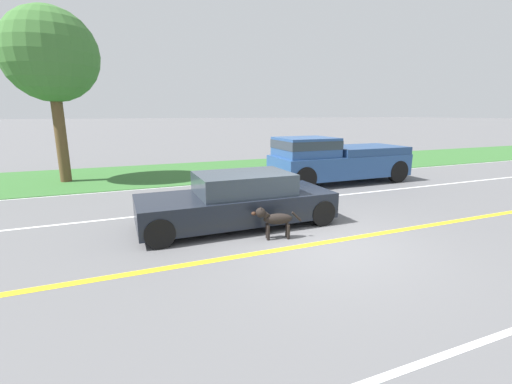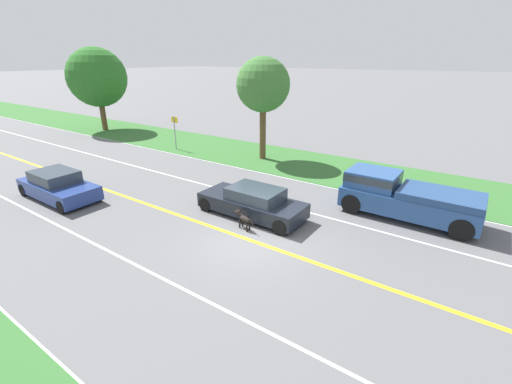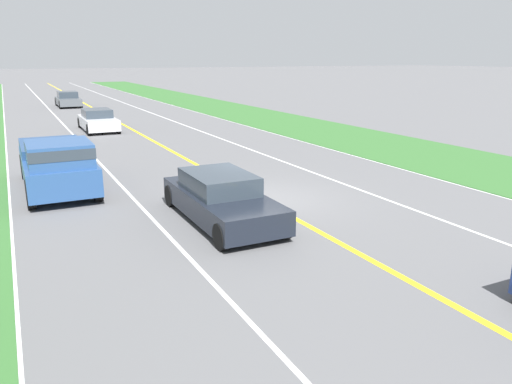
# 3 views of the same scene
# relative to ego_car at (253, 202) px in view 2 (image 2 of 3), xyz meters

# --- Properties ---
(ground_plane) EXTENTS (400.00, 400.00, 0.00)m
(ground_plane) POSITION_rel_ego_car_xyz_m (-1.85, -1.23, -0.61)
(ground_plane) COLOR #5B5B5E
(centre_divider_line) EXTENTS (0.18, 160.00, 0.01)m
(centre_divider_line) POSITION_rel_ego_car_xyz_m (-1.85, -1.23, -0.60)
(centre_divider_line) COLOR yellow
(centre_divider_line) RESTS_ON ground
(lane_edge_line_right) EXTENTS (0.14, 160.00, 0.01)m
(lane_edge_line_right) POSITION_rel_ego_car_xyz_m (5.15, -1.23, -0.60)
(lane_edge_line_right) COLOR white
(lane_edge_line_right) RESTS_ON ground
(lane_edge_line_left) EXTENTS (0.14, 160.00, 0.01)m
(lane_edge_line_left) POSITION_rel_ego_car_xyz_m (-8.85, -1.23, -0.60)
(lane_edge_line_left) COLOR white
(lane_edge_line_left) RESTS_ON ground
(lane_dash_same_dir) EXTENTS (0.10, 160.00, 0.01)m
(lane_dash_same_dir) POSITION_rel_ego_car_xyz_m (1.65, -1.23, -0.60)
(lane_dash_same_dir) COLOR white
(lane_dash_same_dir) RESTS_ON ground
(lane_dash_oncoming) EXTENTS (0.10, 160.00, 0.01)m
(lane_dash_oncoming) POSITION_rel_ego_car_xyz_m (-5.35, -1.23, -0.60)
(lane_dash_oncoming) COLOR white
(lane_dash_oncoming) RESTS_ON ground
(grass_verge_right) EXTENTS (6.00, 160.00, 0.03)m
(grass_verge_right) POSITION_rel_ego_car_xyz_m (8.15, -1.23, -0.59)
(grass_verge_right) COLOR #33662D
(grass_verge_right) RESTS_ON ground
(ego_car) EXTENTS (1.85, 4.70, 1.29)m
(ego_car) POSITION_rel_ego_car_xyz_m (0.00, 0.00, 0.00)
(ego_car) COLOR black
(ego_car) RESTS_ON ground
(dog) EXTENTS (0.40, 1.11, 0.74)m
(dog) POSITION_rel_ego_car_xyz_m (-1.22, -0.40, -0.15)
(dog) COLOR black
(dog) RESTS_ON ground
(pickup_truck) EXTENTS (2.10, 5.46, 1.81)m
(pickup_truck) POSITION_rel_ego_car_xyz_m (3.60, -5.29, 0.33)
(pickup_truck) COLOR #284C84
(pickup_truck) RESTS_ON ground
(oncoming_car) EXTENTS (1.90, 4.44, 1.36)m
(oncoming_car) POSITION_rel_ego_car_xyz_m (-3.77, 8.85, 0.02)
(oncoming_car) COLOR navy
(oncoming_car) RESTS_ON ground
(roadside_tree_right_near) EXTENTS (3.41, 3.41, 6.52)m
(roadside_tree_right_near) POSITION_rel_ego_car_xyz_m (7.71, 4.63, 4.16)
(roadside_tree_right_near) COLOR brown
(roadside_tree_right_near) RESTS_ON ground
(roadside_tree_right_far) EXTENTS (5.18, 5.18, 7.34)m
(roadside_tree_right_far) POSITION_rel_ego_car_xyz_m (7.41, 22.37, 4.13)
(roadside_tree_right_far) COLOR brown
(roadside_tree_right_far) RESTS_ON ground
(street_sign) EXTENTS (0.11, 0.64, 2.45)m
(street_sign) POSITION_rel_ego_car_xyz_m (6.11, 11.31, 0.94)
(street_sign) COLOR gray
(street_sign) RESTS_ON ground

